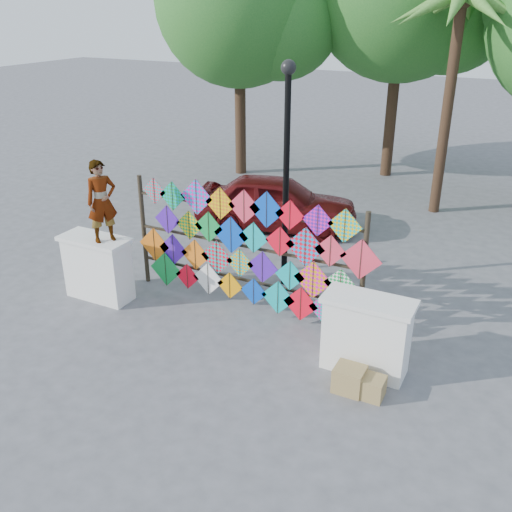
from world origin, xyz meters
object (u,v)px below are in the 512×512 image
Objects in this scene: vendor_woman at (102,201)px; sedan at (277,202)px; kite_rack at (247,250)px; lamppost at (287,157)px.

vendor_woman is 5.34m from sedan.
vendor_woman is (-2.51, -0.92, 0.84)m from kite_rack.
kite_rack is 1.12× the size of lamppost.
sedan is (-1.30, 4.10, -0.51)m from kite_rack.
lamppost is at bearing -19.98° from vendor_woman.
vendor_woman is at bearing 152.62° from sedan.
kite_rack is at bearing -176.27° from sedan.
kite_rack is 4.34m from sedan.
lamppost is (2.70, 2.20, 0.64)m from vendor_woman.
kite_rack is 2.80m from vendor_woman.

